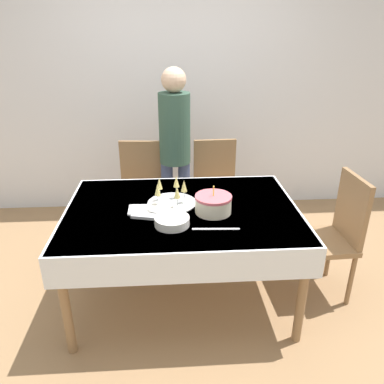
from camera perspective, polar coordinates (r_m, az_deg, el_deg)
ground_plane at (r=3.05m, az=-1.37°, el=-15.47°), size 12.00×12.00×0.00m
wall_back at (r=4.09m, az=-2.61°, el=15.73°), size 8.00×0.05×2.70m
dining_table at (r=2.67m, az=-1.51°, el=-4.42°), size 1.63×1.15×0.77m
dining_chair_far_left at (r=3.54m, az=-7.78°, el=0.46°), size 0.45×0.45×0.97m
dining_chair_far_right at (r=3.56m, az=3.66°, el=0.76°), size 0.44×0.44×0.97m
dining_chair_right_end at (r=3.00m, az=20.82°, el=-5.61°), size 0.44×0.44×0.97m
birthday_cake at (r=2.55m, az=3.25°, el=-1.84°), size 0.25×0.25×0.20m
champagne_tray at (r=2.67m, az=-3.16°, el=-0.39°), size 0.35×0.35×0.18m
plate_stack_main at (r=2.40m, az=-3.07°, el=-4.44°), size 0.23×0.23×0.06m
plate_stack_dessert at (r=2.60m, az=-4.84°, el=-2.52°), size 0.18×0.18×0.03m
cake_knife at (r=2.37m, az=3.65°, el=-5.64°), size 0.30×0.04×0.00m
fork_pile at (r=2.52m, az=-7.30°, el=-3.68°), size 0.18×0.10×0.02m
napkin_pile at (r=2.62m, az=-8.02°, el=-2.70°), size 0.15×0.15×0.01m
person_standing at (r=3.40m, az=-2.63°, el=7.65°), size 0.28×0.28×1.63m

